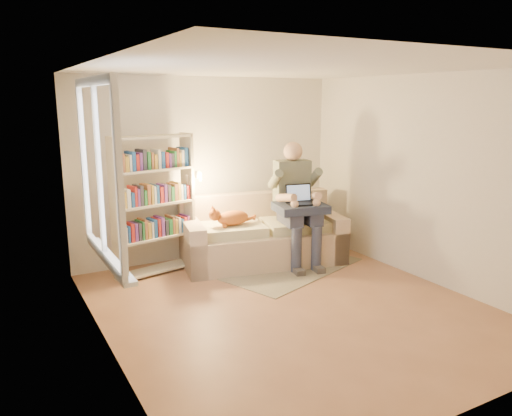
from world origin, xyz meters
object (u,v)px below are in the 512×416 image
person (296,197)px  cat (227,218)px  sofa (262,238)px  laptop (307,198)px  bookshelf (154,198)px

person → cat: 1.02m
sofa → person: bearing=-20.2°
cat → laptop: 1.13m
sofa → cat: bearing=-165.2°
sofa → laptop: laptop is taller
sofa → person: (0.41, -0.26, 0.60)m
laptop → person: bearing=119.2°
sofa → laptop: size_ratio=5.65×
person → cat: size_ratio=2.42×
sofa → person: 0.77m
person → bookshelf: 1.95m
laptop → bookshelf: (-1.93, 0.71, 0.07)m
sofa → cat: sofa is taller
sofa → laptop: bearing=-31.7°
person → bookshelf: bookshelf is taller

